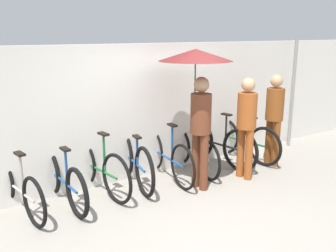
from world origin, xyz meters
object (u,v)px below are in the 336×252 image
Objects in this scene: parked_bicycle_0 at (18,188)px; parked_bicycle_2 at (99,168)px; parked_bicycle_7 at (243,140)px; pedestrian_trailing at (274,113)px; parked_bicycle_5 at (194,151)px; pedestrian_center at (246,120)px; parked_bicycle_4 at (167,156)px; pedestrian_leading at (197,77)px; parked_bicycle_1 at (63,180)px; parked_bicycle_3 at (134,161)px; parked_bicycle_6 at (218,143)px.

parked_bicycle_2 is at bearing -98.00° from parked_bicycle_0.
pedestrian_trailing reaches higher than parked_bicycle_7.
parked_bicycle_5 is 0.97× the size of pedestrian_center.
parked_bicycle_4 is 1.47m from pedestrian_leading.
parked_bicycle_2 is 1.01× the size of pedestrian_center.
pedestrian_trailing is (0.22, -0.52, 0.60)m from parked_bicycle_7.
parked_bicycle_1 is 0.95× the size of parked_bicycle_4.
parked_bicycle_2 is 2.03m from pedestrian_leading.
pedestrian_center is (3.46, -0.81, 0.64)m from parked_bicycle_0.
pedestrian_center is (2.87, -0.73, 0.64)m from parked_bicycle_1.
pedestrian_center is at bearing -117.75° from parked_bicycle_4.
parked_bicycle_7 is 1.01× the size of pedestrian_center.
parked_bicycle_3 is at bearing 89.92° from parked_bicycle_4.
pedestrian_trailing is at bearing -106.42° from parked_bicycle_0.
parked_bicycle_6 is at bearing 77.22° from parked_bicycle_7.
parked_bicycle_0 is 0.60m from parked_bicycle_1.
parked_bicycle_3 is at bearing 136.60° from pedestrian_leading.
parked_bicycle_2 is 3.29m from pedestrian_trailing.
pedestrian_center reaches higher than parked_bicycle_1.
parked_bicycle_2 is 2.36m from parked_bicycle_6.
parked_bicycle_7 reaches higher than parked_bicycle_0.
parked_bicycle_7 is at bearing 43.36° from pedestrian_center.
parked_bicycle_7 is at bearing -98.44° from parked_bicycle_2.
parked_bicycle_3 is 1.00× the size of parked_bicycle_7.
parked_bicycle_0 is at bearing 82.64° from parked_bicycle_7.
parked_bicycle_0 is 2.97m from pedestrian_leading.
parked_bicycle_0 is 4.45m from pedestrian_trailing.
parked_bicycle_1 is 2.37m from parked_bicycle_5.
parked_bicycle_0 is at bearing 83.95° from parked_bicycle_2.
parked_bicycle_7 is (1.77, -0.02, -0.00)m from parked_bicycle_4.
pedestrian_center is (-0.09, -0.77, 0.60)m from parked_bicycle_6.
pedestrian_center reaches higher than parked_bicycle_0.
parked_bicycle_3 is 0.95× the size of parked_bicycle_6.
parked_bicycle_4 is at bearing -100.62° from parked_bicycle_2.
parked_bicycle_4 is 1.06× the size of pedestrian_trailing.
pedestrian_trailing reaches higher than parked_bicycle_1.
parked_bicycle_1 is 2.46m from pedestrian_leading.
parked_bicycle_5 is at bearing 48.81° from pedestrian_leading.
pedestrian_center is at bearing -164.31° from pedestrian_trailing.
parked_bicycle_0 is 4.14m from parked_bicycle_7.
parked_bicycle_4 is (1.18, -0.09, -0.00)m from parked_bicycle_2.
parked_bicycle_6 is 0.83× the size of pedestrian_leading.
parked_bicycle_0 is 1.00× the size of parked_bicycle_1.
pedestrian_trailing reaches higher than parked_bicycle_6.
pedestrian_trailing is at bearing -5.45° from pedestrian_leading.
pedestrian_leading is at bearing 113.51° from parked_bicycle_6.
parked_bicycle_5 reaches higher than parked_bicycle_3.
parked_bicycle_2 is at bearing 81.96° from parked_bicycle_7.
parked_bicycle_0 and parked_bicycle_3 have the same top height.
parked_bicycle_4 is 1.45m from pedestrian_center.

